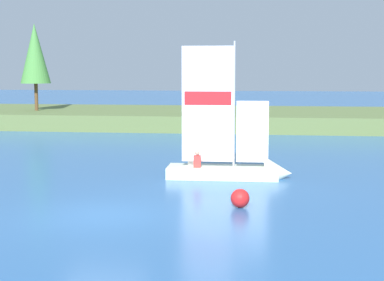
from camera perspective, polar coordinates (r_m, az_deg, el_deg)
name	(u,v)px	position (r m, az deg, el deg)	size (l,w,h in m)	color
ground_plane	(103,215)	(18.32, -8.49, -7.06)	(200.00, 200.00, 0.00)	#2D609E
shore_bank	(204,118)	(46.40, 1.19, 2.18)	(80.00, 12.41, 1.15)	#5B703D
shoreline_tree_midleft	(35,54)	(47.67, -14.74, 8.00)	(2.28, 2.28, 6.64)	brown
sailboat	(242,167)	(24.12, 4.74, -2.55)	(5.01, 1.58, 5.90)	silver
channel_buoy	(240,198)	(19.10, 4.60, -5.50)	(0.60, 0.60, 0.60)	red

